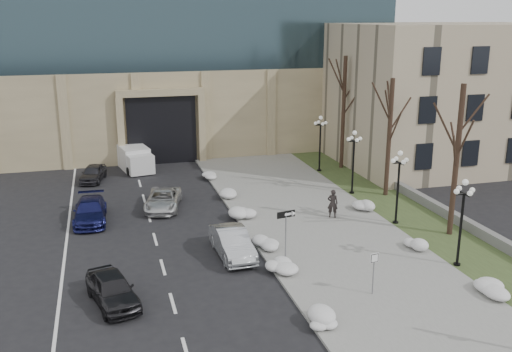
{
  "coord_description": "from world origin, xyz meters",
  "views": [
    {
      "loc": [
        -9.04,
        -17.57,
        12.61
      ],
      "look_at": [
        -0.46,
        13.66,
        3.5
      ],
      "focal_mm": 40.0,
      "sensor_mm": 36.0,
      "label": 1
    }
  ],
  "objects_px": {
    "car_d": "(163,199)",
    "box_truck": "(133,157)",
    "car_e": "(93,173)",
    "lamppost_b": "(399,177)",
    "car_a": "(112,289)",
    "car_b": "(232,243)",
    "car_c": "(90,211)",
    "lamppost_d": "(320,136)",
    "keep_sign": "(374,265)",
    "lamppost_c": "(354,154)",
    "pedestrian": "(333,203)",
    "lamppost_a": "(462,211)",
    "one_way_sign": "(289,220)"
  },
  "relations": [
    {
      "from": "car_b",
      "to": "keep_sign",
      "type": "distance_m",
      "value": 8.22
    },
    {
      "from": "box_truck",
      "to": "one_way_sign",
      "type": "relative_size",
      "value": 2.18
    },
    {
      "from": "lamppost_a",
      "to": "car_e",
      "type": "bearing_deg",
      "value": 130.16
    },
    {
      "from": "pedestrian",
      "to": "lamppost_c",
      "type": "bearing_deg",
      "value": -103.79
    },
    {
      "from": "keep_sign",
      "to": "one_way_sign",
      "type": "bearing_deg",
      "value": 110.38
    },
    {
      "from": "car_c",
      "to": "pedestrian",
      "type": "distance_m",
      "value": 15.43
    },
    {
      "from": "car_a",
      "to": "box_truck",
      "type": "xyz_separation_m",
      "value": [
        2.47,
        24.22,
        0.22
      ]
    },
    {
      "from": "car_b",
      "to": "keep_sign",
      "type": "relative_size",
      "value": 2.13
    },
    {
      "from": "car_c",
      "to": "lamppost_d",
      "type": "relative_size",
      "value": 1.02
    },
    {
      "from": "car_e",
      "to": "lamppost_b",
      "type": "height_order",
      "value": "lamppost_b"
    },
    {
      "from": "box_truck",
      "to": "one_way_sign",
      "type": "height_order",
      "value": "one_way_sign"
    },
    {
      "from": "car_b",
      "to": "lamppost_a",
      "type": "distance_m",
      "value": 12.07
    },
    {
      "from": "car_a",
      "to": "pedestrian",
      "type": "bearing_deg",
      "value": 14.43
    },
    {
      "from": "lamppost_b",
      "to": "car_d",
      "type": "bearing_deg",
      "value": 153.17
    },
    {
      "from": "car_b",
      "to": "car_c",
      "type": "relative_size",
      "value": 0.95
    },
    {
      "from": "car_b",
      "to": "keep_sign",
      "type": "height_order",
      "value": "keep_sign"
    },
    {
      "from": "keep_sign",
      "to": "lamppost_b",
      "type": "distance_m",
      "value": 10.18
    },
    {
      "from": "car_b",
      "to": "car_d",
      "type": "relative_size",
      "value": 0.98
    },
    {
      "from": "car_b",
      "to": "box_truck",
      "type": "bearing_deg",
      "value": 98.64
    },
    {
      "from": "car_c",
      "to": "keep_sign",
      "type": "height_order",
      "value": "keep_sign"
    },
    {
      "from": "car_b",
      "to": "one_way_sign",
      "type": "distance_m",
      "value": 3.55
    },
    {
      "from": "car_a",
      "to": "keep_sign",
      "type": "relative_size",
      "value": 1.94
    },
    {
      "from": "car_a",
      "to": "pedestrian",
      "type": "height_order",
      "value": "pedestrian"
    },
    {
      "from": "car_c",
      "to": "car_d",
      "type": "height_order",
      "value": "car_c"
    },
    {
      "from": "lamppost_c",
      "to": "keep_sign",
      "type": "bearing_deg",
      "value": -111.18
    },
    {
      "from": "car_a",
      "to": "lamppost_b",
      "type": "height_order",
      "value": "lamppost_b"
    },
    {
      "from": "car_d",
      "to": "lamppost_b",
      "type": "bearing_deg",
      "value": -13.39
    },
    {
      "from": "car_b",
      "to": "pedestrian",
      "type": "xyz_separation_m",
      "value": [
        7.53,
        4.0,
        0.29
      ]
    },
    {
      "from": "lamppost_a",
      "to": "car_d",
      "type": "bearing_deg",
      "value": 135.57
    },
    {
      "from": "lamppost_d",
      "to": "lamppost_a",
      "type": "bearing_deg",
      "value": -90.0
    },
    {
      "from": "pedestrian",
      "to": "lamppost_a",
      "type": "height_order",
      "value": "lamppost_a"
    },
    {
      "from": "car_a",
      "to": "car_d",
      "type": "bearing_deg",
      "value": 59.02
    },
    {
      "from": "car_e",
      "to": "pedestrian",
      "type": "height_order",
      "value": "pedestrian"
    },
    {
      "from": "car_d",
      "to": "pedestrian",
      "type": "height_order",
      "value": "pedestrian"
    },
    {
      "from": "car_e",
      "to": "keep_sign",
      "type": "relative_size",
      "value": 1.77
    },
    {
      "from": "lamppost_a",
      "to": "lamppost_d",
      "type": "height_order",
      "value": "same"
    },
    {
      "from": "pedestrian",
      "to": "car_e",
      "type": "bearing_deg",
      "value": -18.02
    },
    {
      "from": "one_way_sign",
      "to": "lamppost_d",
      "type": "relative_size",
      "value": 0.61
    },
    {
      "from": "car_e",
      "to": "one_way_sign",
      "type": "xyz_separation_m",
      "value": [
        9.96,
        -18.84,
        1.76
      ]
    },
    {
      "from": "car_c",
      "to": "lamppost_c",
      "type": "bearing_deg",
      "value": 4.88
    },
    {
      "from": "lamppost_c",
      "to": "lamppost_d",
      "type": "relative_size",
      "value": 1.0
    },
    {
      "from": "car_e",
      "to": "lamppost_d",
      "type": "height_order",
      "value": "lamppost_d"
    },
    {
      "from": "car_e",
      "to": "car_a",
      "type": "bearing_deg",
      "value": -73.56
    },
    {
      "from": "box_truck",
      "to": "lamppost_d",
      "type": "xyz_separation_m",
      "value": [
        14.94,
        -5.43,
        2.14
      ]
    },
    {
      "from": "car_b",
      "to": "car_d",
      "type": "height_order",
      "value": "car_b"
    },
    {
      "from": "lamppost_b",
      "to": "car_a",
      "type": "bearing_deg",
      "value": -161.6
    },
    {
      "from": "car_d",
      "to": "box_truck",
      "type": "height_order",
      "value": "box_truck"
    },
    {
      "from": "car_d",
      "to": "lamppost_d",
      "type": "bearing_deg",
      "value": 37.35
    },
    {
      "from": "box_truck",
      "to": "lamppost_b",
      "type": "bearing_deg",
      "value": -61.93
    },
    {
      "from": "car_d",
      "to": "lamppost_b",
      "type": "distance_m",
      "value": 15.54
    }
  ]
}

